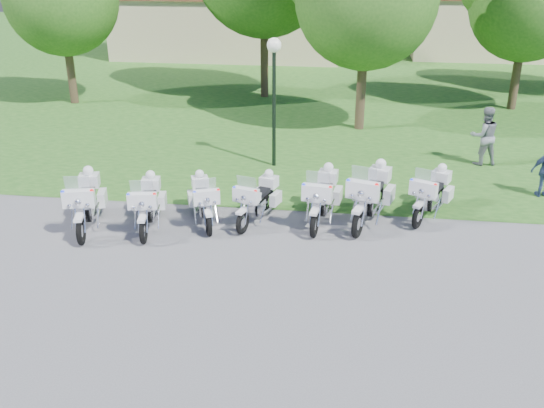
# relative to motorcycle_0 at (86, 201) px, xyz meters

# --- Properties ---
(ground) EXTENTS (100.00, 100.00, 0.00)m
(ground) POSITION_rel_motorcycle_0_xyz_m (4.50, -1.35, -0.69)
(ground) COLOR #5B5A60
(ground) RESTS_ON ground
(grass_lawn) EXTENTS (100.00, 48.00, 0.01)m
(grass_lawn) POSITION_rel_motorcycle_0_xyz_m (4.50, 25.65, -0.69)
(grass_lawn) COLOR #23571B
(grass_lawn) RESTS_ON ground
(motorcycle_0) EXTENTS (1.20, 2.41, 1.65)m
(motorcycle_0) POSITION_rel_motorcycle_0_xyz_m (0.00, 0.00, 0.00)
(motorcycle_0) COLOR black
(motorcycle_0) RESTS_ON ground
(motorcycle_1) EXTENTS (1.00, 2.26, 1.53)m
(motorcycle_1) POSITION_rel_motorcycle_0_xyz_m (1.55, 0.20, -0.05)
(motorcycle_1) COLOR black
(motorcycle_1) RESTS_ON ground
(motorcycle_2) EXTENTS (1.18, 2.03, 1.43)m
(motorcycle_2) POSITION_rel_motorcycle_0_xyz_m (2.85, 0.71, -0.09)
(motorcycle_2) COLOR black
(motorcycle_2) RESTS_ON ground
(motorcycle_3) EXTENTS (1.09, 2.08, 1.44)m
(motorcycle_3) POSITION_rel_motorcycle_0_xyz_m (4.23, 0.96, -0.09)
(motorcycle_3) COLOR black
(motorcycle_3) RESTS_ON ground
(motorcycle_4) EXTENTS (0.98, 2.42, 1.63)m
(motorcycle_4) POSITION_rel_motorcycle_0_xyz_m (5.88, 1.16, -0.01)
(motorcycle_4) COLOR black
(motorcycle_4) RESTS_ON ground
(motorcycle_5) EXTENTS (1.32, 2.54, 1.75)m
(motorcycle_5) POSITION_rel_motorcycle_0_xyz_m (7.11, 1.32, 0.04)
(motorcycle_5) COLOR black
(motorcycle_5) RESTS_ON ground
(motorcycle_6) EXTENTS (1.33, 2.10, 1.52)m
(motorcycle_6) POSITION_rel_motorcycle_0_xyz_m (8.69, 1.87, -0.06)
(motorcycle_6) COLOR black
(motorcycle_6) RESTS_ON ground
(lamp_post) EXTENTS (0.44, 0.44, 4.06)m
(lamp_post) POSITION_rel_motorcycle_0_xyz_m (4.07, 5.21, 2.38)
(lamp_post) COLOR black
(lamp_post) RESTS_ON ground
(building_west) EXTENTS (14.56, 8.32, 4.10)m
(building_west) POSITION_rel_motorcycle_0_xyz_m (-1.50, 26.65, 1.38)
(building_west) COLOR #C1B18B
(building_west) RESTS_ON ground
(building_east) EXTENTS (11.44, 7.28, 4.10)m
(building_east) POSITION_rel_motorcycle_0_xyz_m (15.50, 28.65, 1.38)
(building_east) COLOR #C1B18B
(building_east) RESTS_ON ground
(bystander_b) EXTENTS (1.06, 0.90, 1.90)m
(bystander_b) POSITION_rel_motorcycle_0_xyz_m (10.76, 6.25, 0.26)
(bystander_b) COLOR gray
(bystander_b) RESTS_ON ground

